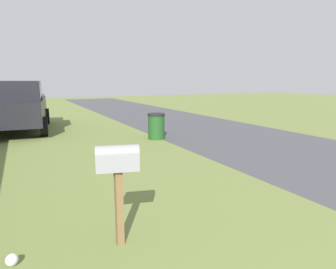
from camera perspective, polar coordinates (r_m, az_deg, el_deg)
The scene contains 5 objects.
road_asphalt at distance 8.80m, azimuth 29.56°, elevation -4.56°, with size 60.00×5.52×0.01m, color #47474C.
mailbox at distance 3.64m, azimuth -9.88°, elevation -6.08°, with size 0.33×0.56×1.32m.
pickup_truck at distance 13.52m, azimuth -27.55°, elevation 5.19°, with size 5.41×2.68×2.09m.
trash_bin at distance 10.50m, azimuth -2.32°, elevation 1.67°, with size 0.63×0.63×0.93m.
litter_bag_midfield_b at distance 4.02m, azimuth -28.46°, elevation -20.93°, with size 0.14×0.14×0.14m, color silver.
Camera 1 is at (1.39, 1.86, 2.09)m, focal length 30.87 mm.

